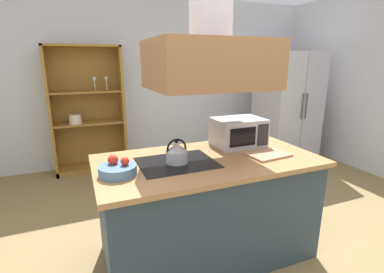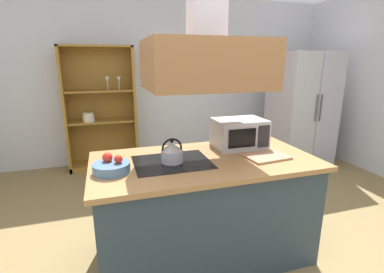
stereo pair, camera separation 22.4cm
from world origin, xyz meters
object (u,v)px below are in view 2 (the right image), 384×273
at_px(dish_cabinet, 101,115).
at_px(kettle, 172,152).
at_px(cutting_board, 267,157).
at_px(fruit_bowl, 111,167).
at_px(microwave, 239,133).
at_px(refrigerator, 301,110).

xyz_separation_m(dish_cabinet, kettle, (0.54, -2.56, 0.14)).
bearing_deg(cutting_board, fruit_bowl, 177.29).
xyz_separation_m(dish_cabinet, microwave, (1.24, -2.33, 0.19)).
xyz_separation_m(refrigerator, kettle, (-2.56, -1.74, 0.08)).
relative_size(kettle, fruit_bowl, 0.73).
bearing_deg(kettle, fruit_bowl, -171.39).
distance_m(refrigerator, microwave, 2.41).
relative_size(kettle, microwave, 0.42).
relative_size(cutting_board, fruit_bowl, 1.28).
bearing_deg(dish_cabinet, fruit_bowl, -88.34).
bearing_deg(fruit_bowl, cutting_board, -2.71).
distance_m(dish_cabinet, fruit_bowl, 2.63).
bearing_deg(kettle, refrigerator, 34.24).
xyz_separation_m(refrigerator, fruit_bowl, (-3.03, -1.82, 0.03)).
bearing_deg(microwave, kettle, -161.69).
height_order(refrigerator, microwave, refrigerator).
bearing_deg(fruit_bowl, microwave, 14.51).
bearing_deg(cutting_board, refrigerator, 46.36).
xyz_separation_m(cutting_board, microwave, (-0.08, 0.36, 0.12)).
distance_m(cutting_board, fruit_bowl, 1.24).
height_order(refrigerator, dish_cabinet, dish_cabinet).
distance_m(dish_cabinet, kettle, 2.62).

